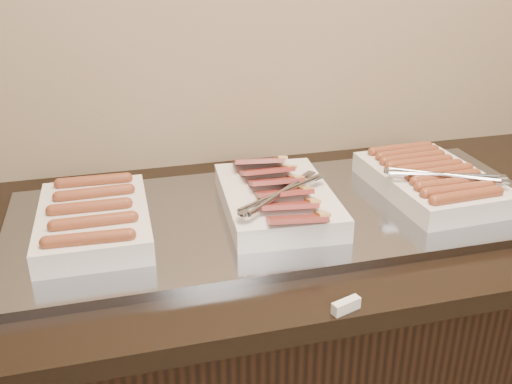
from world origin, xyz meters
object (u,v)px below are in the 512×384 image
dish_center (277,198)px  counter (275,372)px  warming_tray (284,213)px  dish_left (94,219)px  dish_right (432,180)px

dish_center → counter: bearing=44.6°
warming_tray → dish_center: (-0.02, -0.00, 0.04)m
dish_left → counter: bearing=0.5°
dish_center → dish_right: dish_center is taller
dish_center → warming_tray: bearing=17.3°
warming_tray → dish_right: 0.37m
counter → warming_tray: warming_tray is taller
dish_center → dish_left: bearing=-176.8°
counter → dish_left: (-0.40, -0.00, 0.50)m
dish_right → warming_tray: bearing=177.0°
dish_left → dish_right: 0.77m
warming_tray → dish_center: dish_center is taller
counter → dish_right: size_ratio=5.66×
counter → dish_center: (-0.01, -0.00, 0.50)m
warming_tray → dish_left: (-0.41, -0.00, 0.04)m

